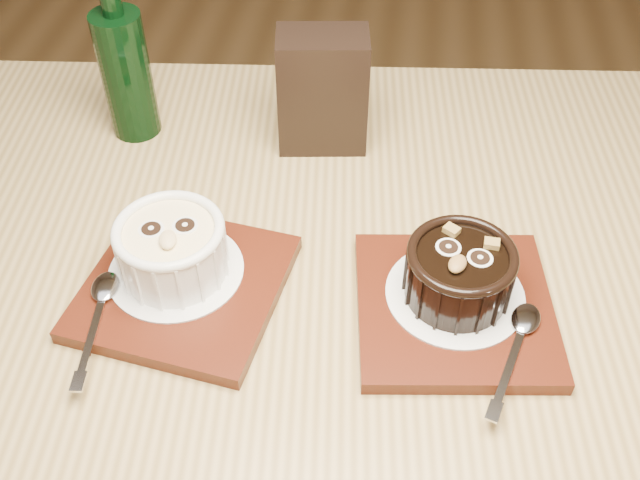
# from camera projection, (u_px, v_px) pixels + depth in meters

# --- Properties ---
(table) EXTENTS (1.27, 0.91, 0.75)m
(table) POSITION_uv_depth(u_px,v_px,m) (311.00, 349.00, 0.79)
(table) COLOR olive
(table) RESTS_ON ground
(tray_left) EXTENTS (0.21, 0.21, 0.01)m
(tray_left) POSITION_uv_depth(u_px,v_px,m) (184.00, 287.00, 0.72)
(tray_left) COLOR #4D1A0C
(tray_left) RESTS_ON table
(doily_left) EXTENTS (0.13, 0.13, 0.00)m
(doily_left) POSITION_uv_depth(u_px,v_px,m) (176.00, 270.00, 0.72)
(doily_left) COLOR white
(doily_left) RESTS_ON tray_left
(ramekin_white) EXTENTS (0.10, 0.10, 0.06)m
(ramekin_white) POSITION_uv_depth(u_px,v_px,m) (171.00, 247.00, 0.70)
(ramekin_white) COLOR white
(ramekin_white) RESTS_ON doily_left
(spoon_left) EXTENTS (0.04, 0.14, 0.01)m
(spoon_left) POSITION_uv_depth(u_px,v_px,m) (97.00, 316.00, 0.68)
(spoon_left) COLOR silver
(spoon_left) RESTS_ON tray_left
(tray_right) EXTENTS (0.20, 0.20, 0.01)m
(tray_right) POSITION_uv_depth(u_px,v_px,m) (454.00, 308.00, 0.70)
(tray_right) COLOR #4D1A0C
(tray_right) RESTS_ON table
(doily_right) EXTENTS (0.13, 0.13, 0.00)m
(doily_right) POSITION_uv_depth(u_px,v_px,m) (455.00, 294.00, 0.70)
(doily_right) COLOR white
(doily_right) RESTS_ON tray_right
(ramekin_dark) EXTENTS (0.10, 0.10, 0.06)m
(ramekin_dark) POSITION_uv_depth(u_px,v_px,m) (459.00, 271.00, 0.68)
(ramekin_dark) COLOR black
(ramekin_dark) RESTS_ON doily_right
(spoon_right) EXTENTS (0.07, 0.14, 0.01)m
(spoon_right) POSITION_uv_depth(u_px,v_px,m) (516.00, 347.00, 0.65)
(spoon_right) COLOR silver
(spoon_right) RESTS_ON tray_right
(condiment_stand) EXTENTS (0.11, 0.07, 0.14)m
(condiment_stand) POSITION_uv_depth(u_px,v_px,m) (322.00, 91.00, 0.84)
(condiment_stand) COLOR black
(condiment_stand) RESTS_ON table
(green_bottle) EXTENTS (0.06, 0.06, 0.21)m
(green_bottle) POSITION_uv_depth(u_px,v_px,m) (126.00, 70.00, 0.85)
(green_bottle) COLOR black
(green_bottle) RESTS_ON table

